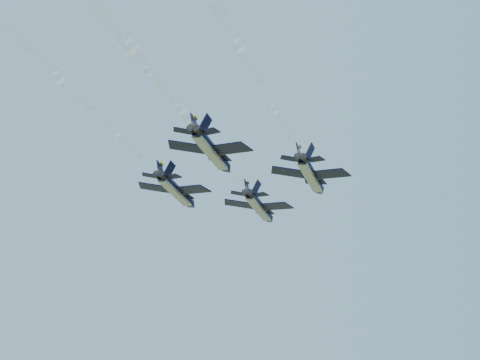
{
  "coord_description": "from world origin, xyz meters",
  "views": [
    {
      "loc": [
        4.21,
        -99.97,
        60.19
      ],
      "look_at": [
        3.74,
        5.36,
        98.53
      ],
      "focal_mm": 55.0,
      "sensor_mm": 36.0,
      "label": 1
    }
  ],
  "objects_px": {
    "jet_right": "(311,175)",
    "jet_left": "(177,191)",
    "jet_lead": "(260,207)",
    "jet_slot": "(212,150)"
  },
  "relations": [
    {
      "from": "jet_lead",
      "to": "jet_slot",
      "type": "height_order",
      "value": "same"
    },
    {
      "from": "jet_right",
      "to": "jet_left",
      "type": "bearing_deg",
      "value": 178.72
    },
    {
      "from": "jet_lead",
      "to": "jet_slot",
      "type": "relative_size",
      "value": 1.0
    },
    {
      "from": "jet_lead",
      "to": "jet_slot",
      "type": "bearing_deg",
      "value": -88.47
    },
    {
      "from": "jet_left",
      "to": "jet_slot",
      "type": "xyz_separation_m",
      "value": [
        6.12,
        -16.36,
        0.0
      ]
    },
    {
      "from": "jet_lead",
      "to": "jet_left",
      "type": "relative_size",
      "value": 1.0
    },
    {
      "from": "jet_right",
      "to": "jet_slot",
      "type": "xyz_separation_m",
      "value": [
        -14.12,
        -9.6,
        0.0
      ]
    },
    {
      "from": "jet_lead",
      "to": "jet_left",
      "type": "xyz_separation_m",
      "value": [
        -13.02,
        -8.23,
        0.0
      ]
    },
    {
      "from": "jet_slot",
      "to": "jet_lead",
      "type": "bearing_deg",
      "value": 91.53
    },
    {
      "from": "jet_left",
      "to": "jet_right",
      "type": "xyz_separation_m",
      "value": [
        20.24,
        -6.76,
        0.0
      ]
    }
  ]
}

